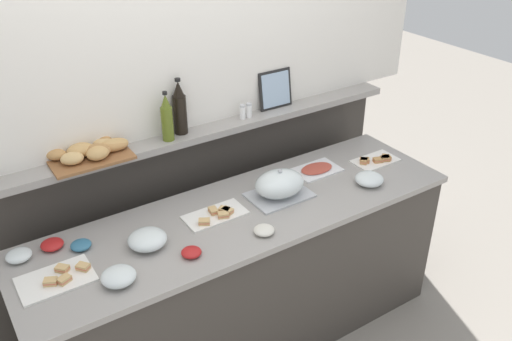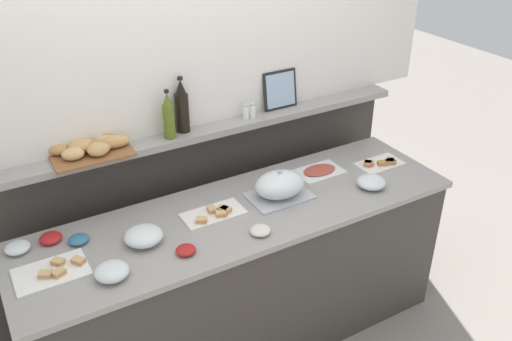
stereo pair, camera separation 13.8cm
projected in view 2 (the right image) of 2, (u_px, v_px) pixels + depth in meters
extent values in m
plane|color=gray|center=(202.00, 280.00, 3.80)|extent=(12.00, 12.00, 0.00)
cube|color=#3D3833|center=(243.00, 281.00, 3.13)|extent=(2.36, 0.65, 0.88)
cube|color=gray|center=(242.00, 214.00, 2.90)|extent=(2.40, 0.69, 0.03)
cube|color=#3D3833|center=(202.00, 215.00, 3.45)|extent=(2.61, 0.08, 1.18)
cube|color=gray|center=(201.00, 130.00, 3.12)|extent=(2.61, 0.22, 0.04)
cube|color=white|center=(213.00, 214.00, 2.86)|extent=(0.33, 0.17, 0.01)
cube|color=tan|center=(223.00, 210.00, 2.87)|extent=(0.07, 0.07, 0.01)
cube|color=#D1664C|center=(223.00, 209.00, 2.87)|extent=(0.07, 0.07, 0.01)
cube|color=tan|center=(223.00, 208.00, 2.87)|extent=(0.07, 0.07, 0.01)
cube|color=tan|center=(212.00, 211.00, 2.87)|extent=(0.05, 0.06, 0.01)
cube|color=#D1664C|center=(212.00, 209.00, 2.87)|extent=(0.05, 0.06, 0.01)
cube|color=tan|center=(211.00, 208.00, 2.86)|extent=(0.05, 0.06, 0.01)
cube|color=tan|center=(202.00, 222.00, 2.78)|extent=(0.07, 0.06, 0.01)
cube|color=#D1664C|center=(202.00, 220.00, 2.78)|extent=(0.07, 0.06, 0.01)
cube|color=tan|center=(202.00, 219.00, 2.77)|extent=(0.07, 0.06, 0.01)
cube|color=tan|center=(226.00, 211.00, 2.87)|extent=(0.06, 0.07, 0.01)
cube|color=#D1664C|center=(226.00, 210.00, 2.86)|extent=(0.06, 0.07, 0.01)
cube|color=tan|center=(226.00, 209.00, 2.86)|extent=(0.06, 0.07, 0.01)
cube|color=tan|center=(221.00, 215.00, 2.84)|extent=(0.07, 0.06, 0.01)
cube|color=#D1664C|center=(221.00, 214.00, 2.83)|extent=(0.07, 0.06, 0.01)
cube|color=tan|center=(221.00, 212.00, 2.83)|extent=(0.07, 0.06, 0.01)
cube|color=white|center=(51.00, 272.00, 2.46)|extent=(0.32, 0.21, 0.01)
cube|color=tan|center=(46.00, 276.00, 2.42)|extent=(0.07, 0.06, 0.01)
cube|color=#D1664C|center=(45.00, 274.00, 2.42)|extent=(0.07, 0.06, 0.01)
cube|color=tan|center=(45.00, 273.00, 2.41)|extent=(0.07, 0.06, 0.01)
cube|color=tan|center=(59.00, 274.00, 2.43)|extent=(0.07, 0.06, 0.01)
cube|color=#D1664C|center=(59.00, 273.00, 2.43)|extent=(0.07, 0.06, 0.01)
cube|color=tan|center=(58.00, 271.00, 2.42)|extent=(0.07, 0.06, 0.01)
cube|color=tan|center=(79.00, 262.00, 2.50)|extent=(0.07, 0.07, 0.01)
cube|color=#D1664C|center=(78.00, 261.00, 2.50)|extent=(0.07, 0.07, 0.01)
cube|color=tan|center=(78.00, 259.00, 2.49)|extent=(0.07, 0.07, 0.01)
cube|color=tan|center=(58.00, 263.00, 2.49)|extent=(0.07, 0.07, 0.01)
cube|color=#D1664C|center=(58.00, 262.00, 2.49)|extent=(0.07, 0.07, 0.01)
cube|color=tan|center=(58.00, 261.00, 2.49)|extent=(0.07, 0.07, 0.01)
cube|color=white|center=(380.00, 164.00, 3.34)|extent=(0.28, 0.16, 0.01)
cube|color=#B7844C|center=(368.00, 165.00, 3.31)|extent=(0.07, 0.07, 0.01)
cube|color=#D1664C|center=(368.00, 164.00, 3.30)|extent=(0.07, 0.07, 0.01)
cube|color=#B7844C|center=(368.00, 163.00, 3.30)|extent=(0.07, 0.07, 0.01)
cube|color=#B7844C|center=(391.00, 163.00, 3.33)|extent=(0.07, 0.06, 0.01)
cube|color=#D1664C|center=(391.00, 161.00, 3.33)|extent=(0.07, 0.06, 0.01)
cube|color=#B7844C|center=(391.00, 160.00, 3.32)|extent=(0.07, 0.06, 0.01)
cube|color=#B7844C|center=(390.00, 163.00, 3.32)|extent=(0.07, 0.06, 0.01)
cube|color=#D1664C|center=(390.00, 162.00, 3.32)|extent=(0.07, 0.06, 0.01)
cube|color=#B7844C|center=(390.00, 161.00, 3.32)|extent=(0.07, 0.06, 0.01)
cube|color=#B7844C|center=(369.00, 164.00, 3.31)|extent=(0.07, 0.07, 0.01)
cube|color=#D1664C|center=(369.00, 163.00, 3.31)|extent=(0.07, 0.07, 0.01)
cube|color=#B7844C|center=(369.00, 162.00, 3.30)|extent=(0.07, 0.07, 0.01)
cube|color=#B7844C|center=(389.00, 162.00, 3.34)|extent=(0.07, 0.07, 0.01)
cube|color=#D1664C|center=(389.00, 161.00, 3.33)|extent=(0.07, 0.07, 0.01)
cube|color=#B7844C|center=(390.00, 160.00, 3.33)|extent=(0.07, 0.07, 0.01)
cube|color=#B7844C|center=(382.00, 165.00, 3.31)|extent=(0.07, 0.06, 0.01)
cube|color=#D1664C|center=(383.00, 163.00, 3.31)|extent=(0.07, 0.06, 0.01)
cube|color=#B7844C|center=(383.00, 162.00, 3.30)|extent=(0.07, 0.06, 0.01)
cube|color=white|center=(319.00, 172.00, 3.25)|extent=(0.28, 0.19, 0.01)
ellipsoid|color=#B24738|center=(319.00, 170.00, 3.25)|extent=(0.21, 0.13, 0.01)
cube|color=#B7BABF|center=(279.00, 196.00, 3.02)|extent=(0.34, 0.24, 0.01)
ellipsoid|color=silver|center=(279.00, 184.00, 2.98)|extent=(0.28, 0.23, 0.14)
sphere|color=#B7BABF|center=(280.00, 172.00, 2.94)|extent=(0.02, 0.02, 0.02)
ellipsoid|color=silver|center=(143.00, 235.00, 2.64)|extent=(0.19, 0.19, 0.08)
ellipsoid|color=#F28C4C|center=(144.00, 238.00, 2.65)|extent=(0.15, 0.15, 0.05)
ellipsoid|color=silver|center=(371.00, 182.00, 3.09)|extent=(0.16, 0.16, 0.07)
ellipsoid|color=white|center=(371.00, 184.00, 3.10)|extent=(0.13, 0.13, 0.04)
ellipsoid|color=silver|center=(112.00, 271.00, 2.42)|extent=(0.15, 0.15, 0.06)
ellipsoid|color=#599959|center=(112.00, 273.00, 2.43)|extent=(0.12, 0.12, 0.04)
ellipsoid|color=silver|center=(17.00, 247.00, 2.58)|extent=(0.12, 0.12, 0.05)
ellipsoid|color=white|center=(18.00, 249.00, 2.59)|extent=(0.09, 0.09, 0.03)
ellipsoid|color=red|center=(186.00, 250.00, 2.58)|extent=(0.10, 0.10, 0.03)
ellipsoid|color=silver|center=(260.00, 230.00, 2.71)|extent=(0.10, 0.10, 0.04)
ellipsoid|color=teal|center=(78.00, 239.00, 2.65)|extent=(0.10, 0.10, 0.03)
ellipsoid|color=red|center=(51.00, 238.00, 2.66)|extent=(0.11, 0.11, 0.04)
cylinder|color=black|center=(182.00, 113.00, 3.00)|extent=(0.08, 0.08, 0.22)
cone|color=black|center=(180.00, 87.00, 2.93)|extent=(0.06, 0.06, 0.08)
cylinder|color=black|center=(180.00, 78.00, 2.90)|extent=(0.03, 0.03, 0.02)
cylinder|color=#56661E|center=(169.00, 122.00, 2.94)|extent=(0.06, 0.06, 0.19)
cone|color=#56661E|center=(167.00, 99.00, 2.87)|extent=(0.05, 0.05, 0.07)
cylinder|color=black|center=(166.00, 91.00, 2.85)|extent=(0.03, 0.03, 0.02)
cylinder|color=white|center=(246.00, 113.00, 3.19)|extent=(0.03, 0.03, 0.08)
cylinder|color=#B7BABF|center=(246.00, 106.00, 3.17)|extent=(0.03, 0.03, 0.01)
cylinder|color=white|center=(253.00, 111.00, 3.21)|extent=(0.03, 0.03, 0.08)
cylinder|color=#B7BABF|center=(252.00, 104.00, 3.18)|extent=(0.03, 0.03, 0.01)
cube|color=brown|center=(91.00, 153.00, 2.80)|extent=(0.40, 0.26, 0.02)
ellipsoid|color=tan|center=(98.00, 149.00, 2.76)|extent=(0.12, 0.11, 0.07)
ellipsoid|color=#AD7A47|center=(106.00, 136.00, 2.90)|extent=(0.13, 0.16, 0.06)
ellipsoid|color=tan|center=(115.00, 141.00, 2.85)|extent=(0.16, 0.10, 0.06)
ellipsoid|color=#B7844C|center=(58.00, 150.00, 2.77)|extent=(0.13, 0.13, 0.05)
ellipsoid|color=#B7844C|center=(115.00, 143.00, 2.84)|extent=(0.16, 0.09, 0.05)
ellipsoid|color=tan|center=(82.00, 146.00, 2.79)|extent=(0.14, 0.11, 0.07)
ellipsoid|color=tan|center=(73.00, 154.00, 2.72)|extent=(0.13, 0.11, 0.06)
ellipsoid|color=tan|center=(105.00, 140.00, 2.86)|extent=(0.14, 0.13, 0.05)
ellipsoid|color=#AD7A47|center=(99.00, 147.00, 2.78)|extent=(0.16, 0.15, 0.06)
cube|color=black|center=(280.00, 90.00, 3.29)|extent=(0.22, 0.05, 0.23)
cube|color=#99B2CC|center=(281.00, 90.00, 3.29)|extent=(0.19, 0.03, 0.20)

